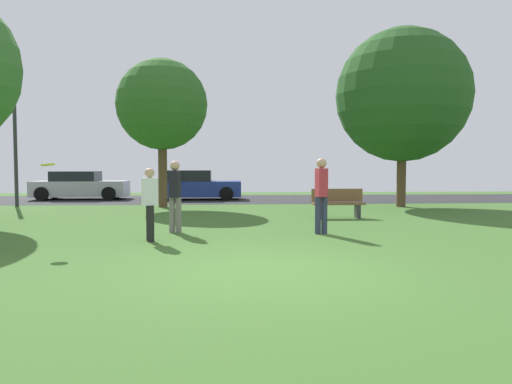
{
  "coord_description": "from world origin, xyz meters",
  "views": [
    {
      "loc": [
        -0.63,
        -7.23,
        1.61
      ],
      "look_at": [
        0.0,
        2.91,
        1.05
      ],
      "focal_mm": 33.77,
      "sensor_mm": 36.0,
      "label": 1
    }
  ],
  "objects_px": {
    "maple_tree_near": "(403,95)",
    "street_lamp_post": "(15,149)",
    "park_bench": "(338,203)",
    "oak_tree_center": "(162,105)",
    "person_bystander": "(321,192)",
    "frisbee_disc": "(48,165)",
    "person_thrower": "(150,201)",
    "person_walking": "(175,193)",
    "parked_car_blue": "(192,186)",
    "parked_car_silver": "(80,186)"
  },
  "relations": [
    {
      "from": "oak_tree_center",
      "to": "street_lamp_post",
      "type": "xyz_separation_m",
      "value": [
        -5.77,
        0.56,
        -1.71
      ]
    },
    {
      "from": "person_walking",
      "to": "parked_car_blue",
      "type": "bearing_deg",
      "value": 11.08
    },
    {
      "from": "person_thrower",
      "to": "person_bystander",
      "type": "height_order",
      "value": "person_bystander"
    },
    {
      "from": "person_thrower",
      "to": "person_bystander",
      "type": "relative_size",
      "value": 0.87
    },
    {
      "from": "park_bench",
      "to": "person_thrower",
      "type": "bearing_deg",
      "value": 40.33
    },
    {
      "from": "oak_tree_center",
      "to": "street_lamp_post",
      "type": "distance_m",
      "value": 6.05
    },
    {
      "from": "person_walking",
      "to": "frisbee_disc",
      "type": "distance_m",
      "value": 3.07
    },
    {
      "from": "park_bench",
      "to": "frisbee_disc",
      "type": "bearing_deg",
      "value": 35.44
    },
    {
      "from": "maple_tree_near",
      "to": "frisbee_disc",
      "type": "relative_size",
      "value": 19.98
    },
    {
      "from": "parked_car_blue",
      "to": "oak_tree_center",
      "type": "bearing_deg",
      "value": -101.05
    },
    {
      "from": "person_thrower",
      "to": "street_lamp_post",
      "type": "distance_m",
      "value": 11.36
    },
    {
      "from": "person_thrower",
      "to": "frisbee_disc",
      "type": "relative_size",
      "value": 4.5
    },
    {
      "from": "maple_tree_near",
      "to": "person_bystander",
      "type": "bearing_deg",
      "value": -122.36
    },
    {
      "from": "oak_tree_center",
      "to": "person_bystander",
      "type": "height_order",
      "value": "oak_tree_center"
    },
    {
      "from": "parked_car_silver",
      "to": "park_bench",
      "type": "bearing_deg",
      "value": -40.55
    },
    {
      "from": "maple_tree_near",
      "to": "street_lamp_post",
      "type": "distance_m",
      "value": 15.29
    },
    {
      "from": "person_walking",
      "to": "parked_car_blue",
      "type": "height_order",
      "value": "person_walking"
    },
    {
      "from": "park_bench",
      "to": "street_lamp_post",
      "type": "xyz_separation_m",
      "value": [
        -11.67,
        4.84,
        1.79
      ]
    },
    {
      "from": "person_bystander",
      "to": "frisbee_disc",
      "type": "xyz_separation_m",
      "value": [
        -5.72,
        -1.52,
        0.63
      ]
    },
    {
      "from": "person_walking",
      "to": "maple_tree_near",
      "type": "bearing_deg",
      "value": -40.58
    },
    {
      "from": "person_walking",
      "to": "park_bench",
      "type": "bearing_deg",
      "value": -48.53
    },
    {
      "from": "oak_tree_center",
      "to": "street_lamp_post",
      "type": "relative_size",
      "value": 1.27
    },
    {
      "from": "oak_tree_center",
      "to": "parked_car_blue",
      "type": "height_order",
      "value": "oak_tree_center"
    },
    {
      "from": "person_bystander",
      "to": "park_bench",
      "type": "relative_size",
      "value": 1.12
    },
    {
      "from": "parked_car_blue",
      "to": "person_thrower",
      "type": "bearing_deg",
      "value": -89.97
    },
    {
      "from": "parked_car_blue",
      "to": "street_lamp_post",
      "type": "distance_m",
      "value": 7.75
    },
    {
      "from": "oak_tree_center",
      "to": "parked_car_silver",
      "type": "relative_size",
      "value": 1.32
    },
    {
      "from": "person_walking",
      "to": "parked_car_silver",
      "type": "xyz_separation_m",
      "value": [
        -5.78,
        11.89,
        -0.33
      ]
    },
    {
      "from": "oak_tree_center",
      "to": "person_thrower",
      "type": "xyz_separation_m",
      "value": [
        0.84,
        -8.58,
        -3.1
      ]
    },
    {
      "from": "person_thrower",
      "to": "park_bench",
      "type": "distance_m",
      "value": 6.64
    },
    {
      "from": "frisbee_disc",
      "to": "parked_car_silver",
      "type": "distance_m",
      "value": 14.34
    },
    {
      "from": "frisbee_disc",
      "to": "person_walking",
      "type": "bearing_deg",
      "value": 41.12
    },
    {
      "from": "maple_tree_near",
      "to": "person_bystander",
      "type": "distance_m",
      "value": 9.3
    },
    {
      "from": "person_walking",
      "to": "parked_car_silver",
      "type": "relative_size",
      "value": 0.4
    },
    {
      "from": "maple_tree_near",
      "to": "street_lamp_post",
      "type": "xyz_separation_m",
      "value": [
        -15.11,
        0.92,
        -2.1
      ]
    },
    {
      "from": "person_walking",
      "to": "frisbee_disc",
      "type": "bearing_deg",
      "value": 140.22
    },
    {
      "from": "person_walking",
      "to": "street_lamp_post",
      "type": "xyz_separation_m",
      "value": [
        -7.01,
        7.8,
        1.29
      ]
    },
    {
      "from": "oak_tree_center",
      "to": "park_bench",
      "type": "relative_size",
      "value": 3.58
    },
    {
      "from": "person_thrower",
      "to": "person_walking",
      "type": "relative_size",
      "value": 0.91
    },
    {
      "from": "oak_tree_center",
      "to": "frisbee_disc",
      "type": "height_order",
      "value": "oak_tree_center"
    },
    {
      "from": "oak_tree_center",
      "to": "frisbee_disc",
      "type": "bearing_deg",
      "value": -96.35
    },
    {
      "from": "frisbee_disc",
      "to": "parked_car_silver",
      "type": "relative_size",
      "value": 0.08
    },
    {
      "from": "person_thrower",
      "to": "frisbee_disc",
      "type": "height_order",
      "value": "frisbee_disc"
    },
    {
      "from": "person_thrower",
      "to": "park_bench",
      "type": "xyz_separation_m",
      "value": [
        5.05,
        4.29,
        -0.39
      ]
    },
    {
      "from": "person_thrower",
      "to": "parked_car_blue",
      "type": "xyz_separation_m",
      "value": [
        -0.01,
        12.85,
        -0.21
      ]
    },
    {
      "from": "oak_tree_center",
      "to": "frisbee_disc",
      "type": "xyz_separation_m",
      "value": [
        -1.02,
        -9.21,
        -2.33
      ]
    },
    {
      "from": "parked_car_blue",
      "to": "park_bench",
      "type": "bearing_deg",
      "value": -59.4
    },
    {
      "from": "person_bystander",
      "to": "person_walking",
      "type": "relative_size",
      "value": 1.04
    },
    {
      "from": "oak_tree_center",
      "to": "person_walking",
      "type": "height_order",
      "value": "oak_tree_center"
    },
    {
      "from": "person_bystander",
      "to": "frisbee_disc",
      "type": "height_order",
      "value": "person_bystander"
    }
  ]
}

